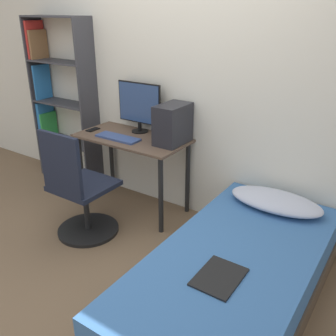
{
  "coord_description": "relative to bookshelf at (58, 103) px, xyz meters",
  "views": [
    {
      "loc": [
        1.77,
        -1.53,
        1.87
      ],
      "look_at": [
        0.32,
        0.61,
        0.75
      ],
      "focal_mm": 40.0,
      "sensor_mm": 36.0,
      "label": 1
    }
  ],
  "objects": [
    {
      "name": "phone",
      "position": [
        0.72,
        -0.19,
        -0.13
      ],
      "size": [
        0.07,
        0.14,
        0.01
      ],
      "color": "black",
      "rests_on": "desk"
    },
    {
      "name": "ground_plane",
      "position": [
        1.56,
        -1.18,
        -0.88
      ],
      "size": [
        14.0,
        14.0,
        0.0
      ],
      "primitive_type": "plane",
      "color": "brown"
    },
    {
      "name": "office_chair",
      "position": [
        1.11,
        -0.79,
        -0.5
      ],
      "size": [
        0.54,
        0.54,
        0.98
      ],
      "color": "black",
      "rests_on": "ground_plane"
    },
    {
      "name": "bookshelf",
      "position": [
        0.0,
        0.0,
        0.0
      ],
      "size": [
        0.79,
        0.26,
        1.79
      ],
      "color": "#38383D",
      "rests_on": "ground_plane"
    },
    {
      "name": "bed",
      "position": [
        2.59,
        -0.85,
        -0.66
      ],
      "size": [
        0.94,
        1.95,
        0.43
      ],
      "color": "#4C3D2D",
      "rests_on": "ground_plane"
    },
    {
      "name": "magazine",
      "position": [
        2.6,
        -1.12,
        -0.44
      ],
      "size": [
        0.24,
        0.32,
        0.01
      ],
      "color": "black",
      "rests_on": "bed"
    },
    {
      "name": "wall_back",
      "position": [
        1.56,
        0.16,
        0.37
      ],
      "size": [
        8.0,
        0.05,
        2.5
      ],
      "color": "silver",
      "rests_on": "ground_plane"
    },
    {
      "name": "desk",
      "position": [
        1.18,
        -0.14,
        -0.26
      ],
      "size": [
        1.07,
        0.55,
        0.74
      ],
      "color": "brown",
      "rests_on": "ground_plane"
    },
    {
      "name": "pc_tower",
      "position": [
        1.58,
        -0.06,
        0.04
      ],
      "size": [
        0.22,
        0.35,
        0.35
      ],
      "color": "#232328",
      "rests_on": "desk"
    },
    {
      "name": "keyboard",
      "position": [
        1.1,
        -0.25,
        -0.12
      ],
      "size": [
        0.44,
        0.15,
        0.02
      ],
      "color": "#33477A",
      "rests_on": "desk"
    },
    {
      "name": "monitor",
      "position": [
        1.14,
        0.03,
        0.13
      ],
      "size": [
        0.49,
        0.16,
        0.48
      ],
      "color": "black",
      "rests_on": "desk"
    },
    {
      "name": "pillow",
      "position": [
        2.59,
        -0.13,
        -0.39
      ],
      "size": [
        0.72,
        0.36,
        0.11
      ],
      "color": "#B2B7C6",
      "rests_on": "bed"
    }
  ]
}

